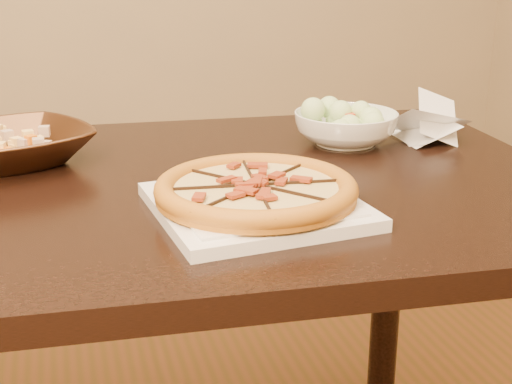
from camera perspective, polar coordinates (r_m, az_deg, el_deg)
dining_table at (r=1.20m, az=-6.52°, el=-4.07°), size 1.36×0.92×0.75m
plate at (r=1.01m, az=-0.00°, el=-1.05°), size 0.30×0.30×0.02m
pizza at (r=1.00m, az=-0.00°, el=0.21°), size 0.29×0.29×0.03m
bronze_bowl at (r=1.30m, az=-18.66°, el=3.49°), size 0.33×0.33×0.06m
mixed_dish at (r=1.29m, az=-18.87°, el=5.39°), size 0.13×0.12×0.03m
salad_bowl at (r=1.37m, az=7.19°, el=5.09°), size 0.20×0.20×0.06m
salad at (r=1.36m, az=7.20°, el=7.07°), size 0.09×0.10×0.04m
cling_film at (r=1.44m, az=13.33°, el=5.16°), size 0.20×0.18×0.05m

